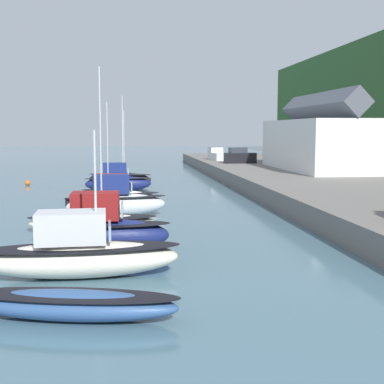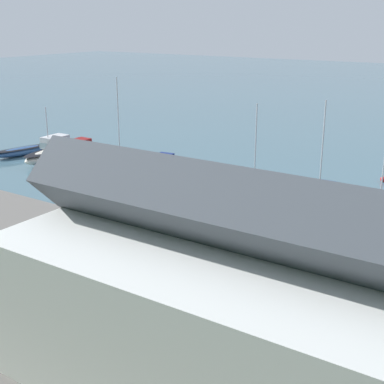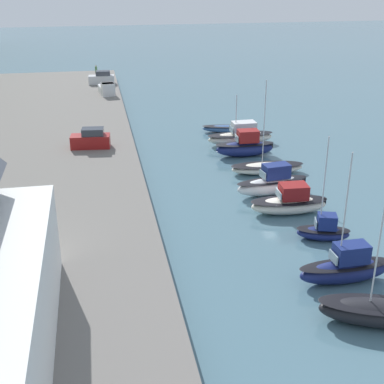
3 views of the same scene
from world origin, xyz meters
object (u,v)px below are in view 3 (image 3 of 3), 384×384
object	(u,v)px
moored_boat_7	(241,136)
moored_boat_5	(267,168)
moored_boat_0	(378,312)
parked_car_1	(102,78)
moored_boat_4	(273,183)
moored_boat_8	(229,129)
moored_boat_6	(245,146)
moored_boat_1	(346,268)
pickup_truck_1	(107,89)
moored_boat_3	(290,203)
moored_boat_2	(324,230)
parked_car_0	(91,139)
person_on_quay	(96,71)

from	to	relation	value
moored_boat_7	moored_boat_5	bearing A→B (deg)	178.49
moored_boat_0	parked_car_1	bearing A→B (deg)	30.81
moored_boat_0	moored_boat_4	bearing A→B (deg)	18.47
moored_boat_8	moored_boat_4	bearing A→B (deg)	-170.04
moored_boat_6	moored_boat_1	bearing A→B (deg)	-179.57
moored_boat_0	moored_boat_6	xyz separation A→B (m)	(31.05, -0.58, 0.30)
moored_boat_8	moored_boat_0	bearing A→B (deg)	-168.82
moored_boat_8	pickup_truck_1	size ratio (longest dim) A/B	1.46
moored_boat_0	moored_boat_7	xyz separation A→B (m)	(35.37, -1.26, 0.18)
moored_boat_5	pickup_truck_1	bearing A→B (deg)	26.77
moored_boat_1	moored_boat_4	size ratio (longest dim) A/B	1.28
moored_boat_3	moored_boat_6	xyz separation A→B (m)	(15.23, -0.31, 0.16)
moored_boat_0	moored_boat_2	world-z (taller)	moored_boat_2
moored_boat_0	parked_car_0	bearing A→B (deg)	45.42
moored_boat_2	moored_boat_6	size ratio (longest dim) A/B	1.25
moored_boat_4	parked_car_1	distance (m)	49.08
moored_boat_3	moored_boat_4	world-z (taller)	moored_boat_4
moored_boat_4	parked_car_0	bearing A→B (deg)	45.04
moored_boat_3	parked_car_0	bearing A→B (deg)	47.59
moored_boat_2	pickup_truck_1	distance (m)	50.39
moored_boat_3	moored_boat_7	bearing A→B (deg)	0.11
parked_car_0	parked_car_1	distance (m)	34.33
moored_boat_1	moored_boat_2	distance (m)	6.09
moored_boat_4	moored_boat_5	size ratio (longest dim) A/B	0.75
moored_boat_0	moored_boat_7	bearing A→B (deg)	16.80
moored_boat_6	parked_car_1	size ratio (longest dim) A/B	1.56
moored_boat_0	moored_boat_3	xyz separation A→B (m)	(15.82, -0.27, 0.14)
moored_boat_4	moored_boat_6	xyz separation A→B (m)	(11.02, -0.45, 0.03)
moored_boat_8	parked_car_1	world-z (taller)	parked_car_1
moored_boat_6	person_on_quay	distance (m)	44.55
moored_boat_0	parked_car_1	world-z (taller)	moored_boat_0
moored_boat_7	parked_car_1	distance (m)	35.19
moored_boat_0	moored_boat_3	bearing A→B (deg)	17.87
moored_boat_1	pickup_truck_1	world-z (taller)	moored_boat_1
moored_boat_5	person_on_quay	world-z (taller)	moored_boat_5
person_on_quay	moored_boat_5	bearing A→B (deg)	-160.95
parked_car_0	pickup_truck_1	world-z (taller)	parked_car_0
moored_boat_2	moored_boat_8	distance (m)	29.67
moored_boat_0	pickup_truck_1	bearing A→B (deg)	31.91
moored_boat_2	parked_car_0	distance (m)	28.21
moored_boat_4	parked_car_0	xyz separation A→B (m)	(12.66, 16.48, 1.32)
moored_boat_0	moored_boat_7	world-z (taller)	moored_boat_0
moored_boat_6	moored_boat_8	xyz separation A→B (m)	(9.29, -0.55, -0.61)
moored_boat_0	parked_car_0	distance (m)	36.59
moored_boat_3	moored_boat_4	xyz separation A→B (m)	(4.21, 0.14, 0.13)
moored_boat_8	person_on_quay	distance (m)	36.27
moored_boat_7	person_on_quay	bearing A→B (deg)	21.37
moored_boat_1	moored_boat_6	distance (m)	26.36
pickup_truck_1	person_on_quay	bearing A→B (deg)	-91.96
moored_boat_1	moored_boat_5	xyz separation A→B (m)	(20.73, -1.21, -0.47)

